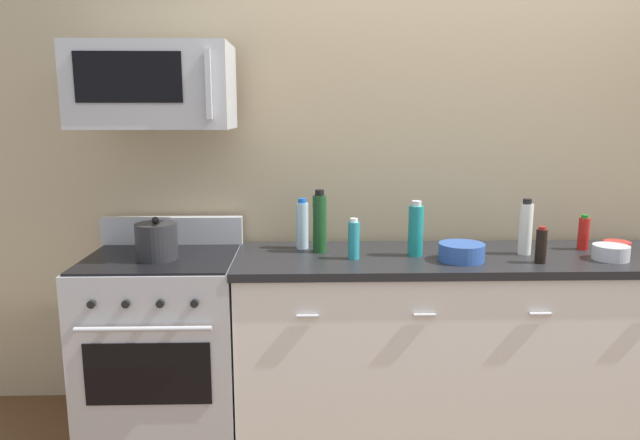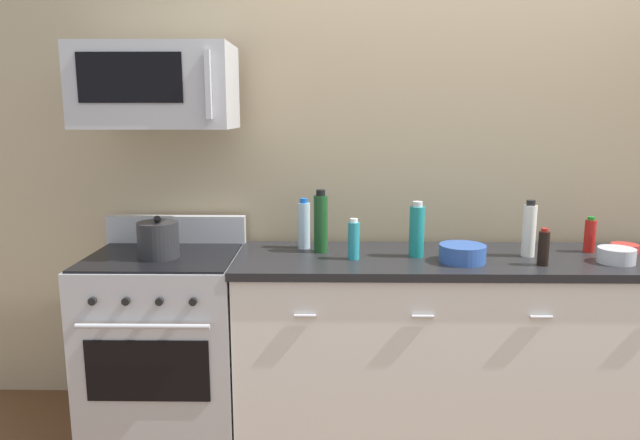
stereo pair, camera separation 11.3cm
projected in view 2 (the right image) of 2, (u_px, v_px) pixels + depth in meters
ground_plane at (459, 425)px, 3.05m from camera, size 6.48×6.48×0.00m
back_wall at (453, 163)px, 3.21m from camera, size 5.40×0.10×2.70m
counter_unit at (463, 343)px, 2.97m from camera, size 2.31×0.66×0.92m
range_oven at (167, 340)px, 2.99m from camera, size 0.76×0.69×1.07m
microwave at (156, 87)px, 2.80m from camera, size 0.74×0.44×0.40m
bottle_water_clear at (304, 225)px, 3.04m from camera, size 0.06×0.06×0.27m
bottle_wine_green at (321, 223)px, 2.95m from camera, size 0.07×0.07×0.32m
bottle_vinegar_white at (529, 230)px, 2.86m from camera, size 0.07×0.07×0.28m
bottle_dish_soap at (354, 240)px, 2.81m from camera, size 0.06×0.06×0.20m
bottle_hot_sauce_red at (590, 235)px, 2.96m from camera, size 0.06×0.06×0.18m
bottle_sparkling_teal at (417, 231)px, 2.86m from camera, size 0.07×0.07×0.28m
bottle_soy_sauce_dark at (544, 248)px, 2.70m from camera, size 0.05×0.05×0.18m
bowl_blue_mixing at (462, 253)px, 2.77m from camera, size 0.22×0.22×0.08m
bowl_red_small at (624, 248)px, 2.97m from camera, size 0.14×0.14×0.04m
bowl_steel_prep at (616, 255)px, 2.76m from camera, size 0.17×0.17×0.07m
stockpot at (158, 240)px, 2.84m from camera, size 0.20×0.20×0.21m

